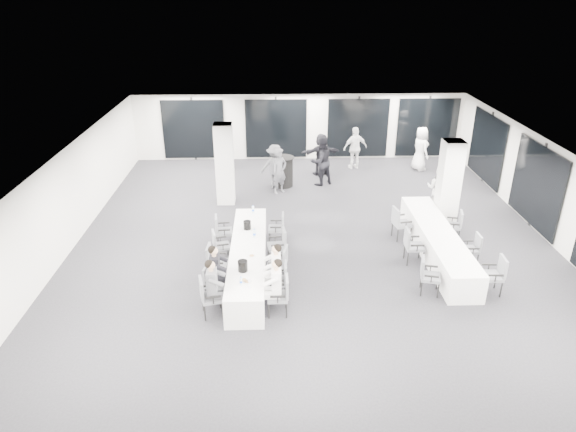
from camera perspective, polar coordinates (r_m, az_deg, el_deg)
The scene contains 43 objects.
room at distance 15.77m, azimuth 5.79°, elevation 3.41°, with size 14.04×16.04×2.84m.
column_left at distance 17.67m, azimuth -7.06°, elevation 5.74°, with size 0.60×0.60×2.80m, color silver.
column_right at distance 16.43m, azimuth 17.41°, elevation 3.30°, with size 0.60×0.60×2.80m, color silver.
banquet_table_main at distance 13.61m, azimuth -4.45°, elevation -4.88°, with size 0.90×5.00×0.75m, color silver.
banquet_table_side at distance 15.00m, azimuth 16.24°, elevation -2.90°, with size 0.90×5.00×0.75m, color silver.
cocktail_table at distance 19.29m, azimuth -0.53°, elevation 4.97°, with size 0.82×0.82×1.14m.
chair_main_left_near at distance 11.97m, azimuth -8.87°, elevation -8.63°, with size 0.59×0.61×0.97m.
chair_main_left_second at distance 12.59m, azimuth -8.46°, elevation -7.08°, with size 0.52×0.55×0.87m.
chair_main_left_mid at distance 13.27m, azimuth -8.16°, elevation -4.95°, with size 0.53×0.58×0.99m.
chair_main_left_fourth at distance 14.22m, azimuth -7.68°, elevation -3.07°, with size 0.54×0.56×0.88m.
chair_main_left_far at distance 14.97m, azimuth -7.42°, elevation -1.44°, with size 0.52×0.56×0.94m.
chair_main_right_near at distance 11.89m, azimuth -0.78°, elevation -8.59°, with size 0.48×0.54×0.95m.
chair_main_right_second at distance 12.50m, azimuth -0.85°, elevation -6.89°, with size 0.47×0.53×0.92m.
chair_main_right_mid at distance 13.11m, azimuth -0.90°, elevation -5.15°, with size 0.58×0.61×0.97m.
chair_main_right_fourth at distance 14.02m, azimuth -0.97°, elevation -3.06°, with size 0.54×0.58×0.96m.
chair_main_right_far at distance 15.06m, azimuth -1.06°, elevation -1.14°, with size 0.47×0.52×0.90m.
chair_side_left_near at distance 13.10m, azimuth 15.23°, elevation -6.18°, with size 0.57×0.60×0.94m.
chair_side_left_mid at distance 14.35m, azimuth 13.58°, elevation -3.00°, with size 0.51×0.57×1.00m.
chair_side_left_far at distance 15.60m, azimuth 12.30°, elevation -0.58°, with size 0.58×0.62×0.99m.
chair_side_right_near at distance 13.61m, azimuth 22.07°, elevation -5.86°, with size 0.53×0.59×0.99m.
chair_side_right_mid at distance 14.83m, azimuth 19.87°, elevation -3.25°, with size 0.43×0.49×0.86m.
chair_side_right_far at distance 16.02m, azimuth 18.13°, elevation -0.79°, with size 0.55×0.57×0.90m.
seated_guest_a at distance 11.83m, azimuth -8.14°, elevation -7.52°, with size 0.50×0.38×1.44m.
seated_guest_b at distance 12.40m, azimuth -7.83°, elevation -5.87°, with size 0.50×0.38×1.44m.
seated_guest_c at distance 11.74m, azimuth -1.60°, elevation -7.50°, with size 0.50×0.38×1.44m.
seated_guest_d at distance 12.35m, azimuth -1.62°, elevation -5.75°, with size 0.50×0.38×1.44m.
standing_guest_a at distance 18.53m, azimuth -0.98°, elevation 5.32°, with size 0.68×0.55×1.87m, color #525459.
standing_guest_b at distance 19.32m, azimuth 3.70°, elevation 6.44°, with size 1.01×0.62×2.10m, color black.
standing_guest_c at distance 19.00m, azimuth -1.47°, elevation 5.82°, with size 1.22×0.62×1.88m, color #525459.
standing_guest_d at distance 21.29m, azimuth 7.49°, elevation 7.81°, with size 1.15×0.65×1.96m, color white.
standing_guest_e at distance 21.63m, azimuth 14.54°, elevation 7.55°, with size 0.97×0.59×2.01m, color white.
standing_guest_f at distance 20.44m, azimuth 3.72°, elevation 7.17°, with size 1.74×0.67×1.90m, color black.
standing_guest_g at distance 21.39m, azimuth -7.34°, elevation 7.77°, with size 0.68×0.55×1.87m, color #525459.
standing_guest_h at distance 17.68m, azimuth 16.40°, elevation 3.27°, with size 0.89×0.54×1.84m, color white.
ice_bucket_near at distance 12.32m, azimuth -5.05°, elevation -5.55°, with size 0.24×0.24×0.27m, color black.
ice_bucket_far at distance 14.35m, azimuth -4.56°, elevation -1.01°, with size 0.21×0.21×0.24m, color black.
water_bottle_a at distance 11.81m, azimuth -5.25°, elevation -7.21°, with size 0.06×0.06×0.20m, color silver.
water_bottle_b at distance 13.88m, azimuth -3.76°, elevation -1.93°, with size 0.07×0.07×0.23m, color silver.
water_bottle_c at distance 15.33m, azimuth -3.90°, elevation 0.73°, with size 0.07×0.07×0.23m, color silver.
plate_a at distance 12.01m, azimuth -4.94°, elevation -7.09°, with size 0.22×0.22×0.03m.
plate_b at distance 11.93m, azimuth -4.55°, elevation -7.31°, with size 0.18×0.18×0.03m.
plate_c at distance 13.00m, azimuth -4.06°, elevation -4.42°, with size 0.20×0.20×0.03m.
wine_glass at distance 11.66m, azimuth -4.28°, elevation -7.23°, with size 0.08×0.08×0.22m.
Camera 1 is at (-1.16, -13.46, 7.05)m, focal length 32.00 mm.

